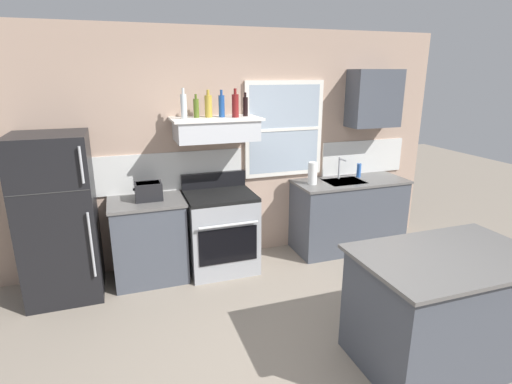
% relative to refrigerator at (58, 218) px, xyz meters
% --- Properties ---
extents(ground_plane, '(16.00, 16.00, 0.00)m').
position_rel_refrigerator_xyz_m(ground_plane, '(1.90, -1.84, -0.83)').
color(ground_plane, gray).
extents(back_wall, '(5.40, 0.11, 2.70)m').
position_rel_refrigerator_xyz_m(back_wall, '(1.93, 0.39, 0.52)').
color(back_wall, tan).
rests_on(back_wall, ground_plane).
extents(refrigerator, '(0.70, 0.72, 1.67)m').
position_rel_refrigerator_xyz_m(refrigerator, '(0.00, 0.00, 0.00)').
color(refrigerator, black).
rests_on(refrigerator, ground_plane).
extents(counter_left_of_stove, '(0.79, 0.63, 0.91)m').
position_rel_refrigerator_xyz_m(counter_left_of_stove, '(0.85, 0.06, -0.38)').
color(counter_left_of_stove, '#474C56').
rests_on(counter_left_of_stove, ground_plane).
extents(toaster, '(0.30, 0.20, 0.19)m').
position_rel_refrigerator_xyz_m(toaster, '(0.88, 0.05, 0.18)').
color(toaster, black).
rests_on(toaster, counter_left_of_stove).
extents(stove_range, '(0.76, 0.69, 1.09)m').
position_rel_refrigerator_xyz_m(stove_range, '(1.65, 0.02, -0.37)').
color(stove_range, '#9EA0A5').
rests_on(stove_range, ground_plane).
extents(range_hood_shelf, '(0.96, 0.52, 0.24)m').
position_rel_refrigerator_xyz_m(range_hood_shelf, '(1.65, 0.12, 0.79)').
color(range_hood_shelf, silver).
extents(bottle_clear_tall, '(0.06, 0.06, 0.31)m').
position_rel_refrigerator_xyz_m(bottle_clear_tall, '(1.31, 0.13, 1.04)').
color(bottle_clear_tall, silver).
rests_on(bottle_clear_tall, range_hood_shelf).
extents(bottle_olive_oil_square, '(0.06, 0.06, 0.25)m').
position_rel_refrigerator_xyz_m(bottle_olive_oil_square, '(1.45, 0.18, 1.02)').
color(bottle_olive_oil_square, '#4C601E').
rests_on(bottle_olive_oil_square, range_hood_shelf).
extents(bottle_champagne_gold_foil, '(0.08, 0.08, 0.29)m').
position_rel_refrigerator_xyz_m(bottle_champagne_gold_foil, '(1.59, 0.17, 1.03)').
color(bottle_champagne_gold_foil, '#B29333').
rests_on(bottle_champagne_gold_foil, range_hood_shelf).
extents(bottle_blue_liqueur, '(0.07, 0.07, 0.29)m').
position_rel_refrigerator_xyz_m(bottle_blue_liqueur, '(1.72, 0.14, 1.03)').
color(bottle_blue_liqueur, '#1E478C').
rests_on(bottle_blue_liqueur, range_hood_shelf).
extents(bottle_red_label_wine, '(0.07, 0.07, 0.30)m').
position_rel_refrigerator_xyz_m(bottle_red_label_wine, '(1.86, 0.07, 1.04)').
color(bottle_red_label_wine, maroon).
rests_on(bottle_red_label_wine, range_hood_shelf).
extents(bottle_balsamic_dark, '(0.06, 0.06, 0.26)m').
position_rel_refrigerator_xyz_m(bottle_balsamic_dark, '(2.00, 0.15, 1.02)').
color(bottle_balsamic_dark, black).
rests_on(bottle_balsamic_dark, range_hood_shelf).
extents(counter_right_with_sink, '(1.43, 0.63, 0.91)m').
position_rel_refrigerator_xyz_m(counter_right_with_sink, '(3.35, 0.06, -0.38)').
color(counter_right_with_sink, '#474C56').
rests_on(counter_right_with_sink, ground_plane).
extents(sink_faucet, '(0.03, 0.17, 0.28)m').
position_rel_refrigerator_xyz_m(sink_faucet, '(3.25, 0.16, 0.25)').
color(sink_faucet, silver).
rests_on(sink_faucet, counter_right_with_sink).
extents(paper_towel_roll, '(0.11, 0.11, 0.27)m').
position_rel_refrigerator_xyz_m(paper_towel_roll, '(2.81, 0.06, 0.21)').
color(paper_towel_roll, white).
rests_on(paper_towel_roll, counter_right_with_sink).
extents(dish_soap_bottle, '(0.06, 0.06, 0.18)m').
position_rel_refrigerator_xyz_m(dish_soap_bottle, '(3.53, 0.16, 0.17)').
color(dish_soap_bottle, blue).
rests_on(dish_soap_bottle, counter_right_with_sink).
extents(kitchen_island, '(1.40, 0.90, 0.91)m').
position_rel_refrigerator_xyz_m(kitchen_island, '(2.90, -2.06, -0.38)').
color(kitchen_island, '#474C56').
rests_on(kitchen_island, ground_plane).
extents(upper_cabinet_right, '(0.64, 0.32, 0.70)m').
position_rel_refrigerator_xyz_m(upper_cabinet_right, '(3.70, 0.20, 1.07)').
color(upper_cabinet_right, '#474C56').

